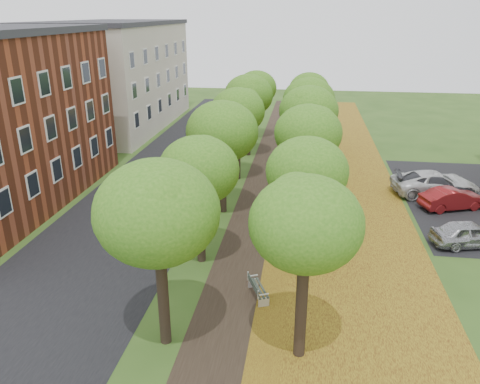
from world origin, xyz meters
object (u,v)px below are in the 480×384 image
(car_red, at_px, (452,199))
(car_silver, at_px, (470,234))
(car_white, at_px, (435,183))
(car_grey, at_px, (436,185))
(bench, at_px, (257,288))

(car_red, bearing_deg, car_silver, 154.20)
(car_white, bearing_deg, car_red, -179.56)
(car_grey, bearing_deg, car_white, 1.44)
(car_silver, relative_size, car_white, 0.70)
(bench, relative_size, car_grey, 0.33)
(bench, distance_m, car_grey, 16.73)
(car_white, bearing_deg, car_grey, 169.25)
(car_grey, bearing_deg, car_silver, -178.56)
(car_silver, distance_m, car_grey, 7.10)
(bench, bearing_deg, car_red, -67.20)
(car_grey, xyz_separation_m, car_white, (0.00, 0.21, 0.02))
(bench, distance_m, car_white, 16.90)
(bench, height_order, car_silver, car_silver)
(bench, relative_size, car_white, 0.31)
(bench, height_order, car_red, car_red)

